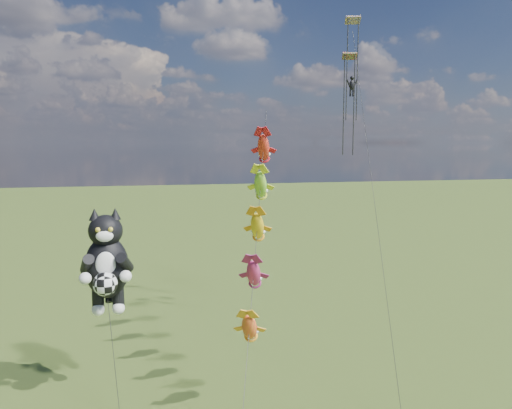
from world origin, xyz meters
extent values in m
cylinder|color=black|center=(3.70, 2.88, 2.93)|extent=(0.65, 2.63, 5.57)
ellipsoid|color=black|center=(3.40, 4.52, 7.49)|extent=(2.82, 2.47, 3.57)
ellipsoid|color=black|center=(3.40, 4.40, 9.62)|extent=(2.21, 2.07, 1.81)
cone|color=black|center=(2.84, 4.40, 10.57)|extent=(0.74, 0.74, 0.67)
cone|color=black|center=(3.95, 4.40, 10.57)|extent=(0.74, 0.74, 0.67)
ellipsoid|color=white|center=(3.40, 3.68, 9.45)|extent=(1.01, 0.65, 0.65)
ellipsoid|color=white|center=(3.40, 3.68, 7.83)|extent=(1.18, 0.64, 1.47)
sphere|color=gold|center=(3.06, 3.60, 9.82)|extent=(0.27, 0.27, 0.27)
sphere|color=gold|center=(3.73, 3.60, 9.82)|extent=(0.27, 0.27, 0.27)
sphere|color=white|center=(2.33, 3.34, 7.21)|extent=(0.67, 0.67, 0.67)
sphere|color=white|center=(4.46, 3.34, 7.21)|extent=(0.67, 0.67, 0.67)
sphere|color=white|center=(2.84, 4.35, 5.09)|extent=(0.71, 0.71, 0.71)
sphere|color=white|center=(3.95, 4.35, 5.09)|extent=(0.71, 0.71, 0.71)
sphere|color=white|center=(3.40, 3.01, 6.94)|extent=(1.31, 1.31, 1.31)
cylinder|color=black|center=(11.91, 3.87, 8.50)|extent=(4.88, 15.08, 16.72)
ellipsoid|color=red|center=(10.85, 0.56, 4.83)|extent=(1.43, 2.34, 2.27)
ellipsoid|color=#D83367|center=(11.53, 2.67, 7.16)|extent=(1.43, 2.34, 2.27)
ellipsoid|color=yellow|center=(12.20, 4.78, 9.50)|extent=(1.43, 2.34, 2.27)
ellipsoid|color=green|center=(12.88, 6.88, 11.84)|extent=(1.43, 2.34, 2.27)
ellipsoid|color=#E54419|center=(13.56, 8.99, 14.18)|extent=(1.43, 2.34, 2.27)
cylinder|color=black|center=(20.18, 5.92, 11.77)|extent=(3.81, 16.67, 23.25)
cube|color=#158F4A|center=(20.68, 11.40, 20.91)|extent=(1.19, 0.82, 0.53)
cylinder|color=black|center=(20.30, 11.40, 17.16)|extent=(0.08, 0.08, 7.50)
cylinder|color=black|center=(21.06, 11.40, 17.16)|extent=(0.08, 0.08, 7.50)
cube|color=blue|center=(22.07, 14.24, 24.21)|extent=(1.31, 0.93, 0.62)
cylinder|color=black|center=(21.65, 14.24, 20.15)|extent=(0.08, 0.08, 8.11)
cylinder|color=black|center=(22.49, 14.24, 20.15)|extent=(0.08, 0.08, 8.11)
camera|label=1|loc=(5.79, -24.31, 14.51)|focal=35.00mm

